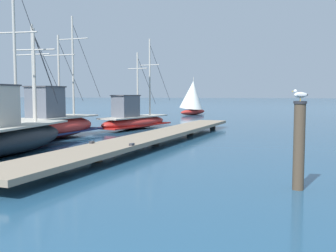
{
  "coord_description": "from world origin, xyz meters",
  "views": [
    {
      "loc": [
        1.2,
        -1.36,
        2.23
      ],
      "look_at": [
        -1.79,
        8.27,
        1.4
      ],
      "focal_mm": 42.19,
      "sensor_mm": 36.0,
      "label": 1
    }
  ],
  "objects_px": {
    "mooring_piling": "(299,144)",
    "distant_sailboat": "(192,98)",
    "fishing_boat_0": "(11,134)",
    "fishing_boat_2": "(133,119)",
    "fishing_boat_1": "(55,122)",
    "perched_seagull": "(301,95)"
  },
  "relations": [
    {
      "from": "perched_seagull",
      "to": "fishing_boat_2",
      "type": "bearing_deg",
      "value": 125.45
    },
    {
      "from": "fishing_boat_1",
      "to": "distant_sailboat",
      "type": "relative_size",
      "value": 1.47
    },
    {
      "from": "fishing_boat_0",
      "to": "distant_sailboat",
      "type": "height_order",
      "value": "fishing_boat_0"
    },
    {
      "from": "perched_seagull",
      "to": "mooring_piling",
      "type": "bearing_deg",
      "value": -170.01
    },
    {
      "from": "fishing_boat_2",
      "to": "distant_sailboat",
      "type": "height_order",
      "value": "fishing_boat_2"
    },
    {
      "from": "mooring_piling",
      "to": "distant_sailboat",
      "type": "relative_size",
      "value": 0.42
    },
    {
      "from": "fishing_boat_2",
      "to": "distant_sailboat",
      "type": "xyz_separation_m",
      "value": [
        -0.39,
        17.22,
        1.19
      ]
    },
    {
      "from": "fishing_boat_0",
      "to": "fishing_boat_1",
      "type": "distance_m",
      "value": 5.28
    },
    {
      "from": "fishing_boat_2",
      "to": "mooring_piling",
      "type": "relative_size",
      "value": 3.68
    },
    {
      "from": "fishing_boat_0",
      "to": "mooring_piling",
      "type": "height_order",
      "value": "fishing_boat_0"
    },
    {
      "from": "mooring_piling",
      "to": "perched_seagull",
      "type": "height_order",
      "value": "perched_seagull"
    },
    {
      "from": "fishing_boat_1",
      "to": "mooring_piling",
      "type": "bearing_deg",
      "value": -33.85
    },
    {
      "from": "fishing_boat_1",
      "to": "perched_seagull",
      "type": "bearing_deg",
      "value": -33.83
    },
    {
      "from": "fishing_boat_0",
      "to": "perched_seagull",
      "type": "height_order",
      "value": "fishing_boat_0"
    },
    {
      "from": "fishing_boat_0",
      "to": "mooring_piling",
      "type": "relative_size",
      "value": 3.45
    },
    {
      "from": "fishing_boat_1",
      "to": "distant_sailboat",
      "type": "bearing_deg",
      "value": 86.31
    },
    {
      "from": "fishing_boat_2",
      "to": "distant_sailboat",
      "type": "distance_m",
      "value": 17.27
    },
    {
      "from": "fishing_boat_1",
      "to": "fishing_boat_0",
      "type": "bearing_deg",
      "value": -74.16
    },
    {
      "from": "fishing_boat_0",
      "to": "perched_seagull",
      "type": "relative_size",
      "value": 18.7
    },
    {
      "from": "fishing_boat_2",
      "to": "perched_seagull",
      "type": "relative_size",
      "value": 19.96
    },
    {
      "from": "distant_sailboat",
      "to": "fishing_boat_2",
      "type": "bearing_deg",
      "value": -88.7
    },
    {
      "from": "perched_seagull",
      "to": "distant_sailboat",
      "type": "bearing_deg",
      "value": 108.12
    }
  ]
}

